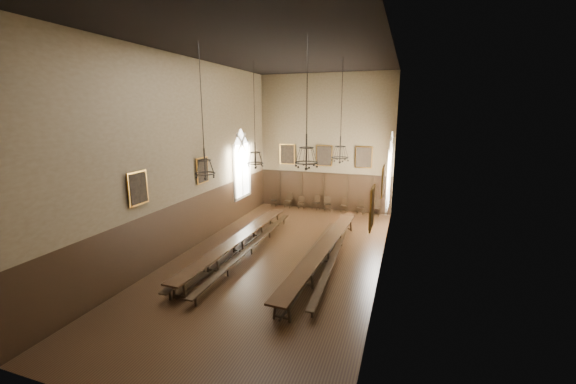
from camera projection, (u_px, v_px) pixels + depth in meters
The scene contains 34 objects.
floor at pixel (278, 259), 16.12m from camera, with size 9.00×18.00×0.02m, color black.
ceiling at pixel (277, 49), 14.12m from camera, with size 9.00×18.00×0.02m, color black.
wall_back at pixel (325, 143), 23.44m from camera, with size 9.00×0.02×9.00m, color #766548.
wall_front at pixel (114, 220), 6.81m from camera, with size 9.00×0.02×9.00m, color #766548.
wall_left at pixel (187, 157), 16.54m from camera, with size 0.02×18.00×9.00m, color #766548.
wall_right at pixel (386, 166), 13.70m from camera, with size 0.02×18.00×9.00m, color #766548.
wainscot_panelling at pixel (278, 233), 15.84m from camera, with size 9.00×18.00×2.50m, color black, non-canonical shape.
table_left at pixel (238, 245), 16.66m from camera, with size 0.86×10.04×0.78m.
table_right at pixel (323, 255), 15.51m from camera, with size 1.24×10.56×0.82m.
bench_left_outer at pixel (229, 245), 16.97m from camera, with size 0.75×10.42×0.47m.
bench_left_inner at pixel (252, 248), 16.53m from camera, with size 0.47×10.38×0.47m.
bench_right_inner at pixel (310, 255), 15.82m from camera, with size 0.35×9.06×0.41m.
bench_right_outer at pixel (334, 258), 15.47m from camera, with size 0.67×9.35×0.42m.
chair_0 at pixel (274, 203), 25.01m from camera, with size 0.44×0.44×0.88m.
chair_1 at pixel (288, 203), 24.67m from camera, with size 0.49×0.49×1.01m.
chair_2 at pixel (301, 205), 24.36m from camera, with size 0.45×0.45×0.89m.
chair_3 at pixel (316, 205), 24.14m from camera, with size 0.56×0.56×1.00m.
chair_4 at pixel (328, 207), 23.79m from camera, with size 0.56×0.56×0.98m.
chair_5 at pixel (344, 208), 23.50m from camera, with size 0.47×0.47×0.95m.
chair_6 at pixel (360, 210), 23.13m from camera, with size 0.41×0.41×0.91m.
chair_7 at pixel (376, 211), 22.74m from camera, with size 0.51×0.51×1.04m.
chandelier_back_left at pixel (255, 156), 17.95m from camera, with size 0.85×0.85×5.17m.
chandelier_back_right at pixel (340, 151), 16.99m from camera, with size 0.84×0.84×4.77m.
chandelier_front_left at pixel (205, 164), 13.39m from camera, with size 0.78×0.78×4.89m.
chandelier_front_right at pixel (306, 154), 12.04m from camera, with size 0.79×0.79×4.30m.
portrait_back_0 at pixel (287, 154), 24.31m from camera, with size 1.10×0.12×1.40m.
portrait_back_1 at pixel (324, 156), 23.50m from camera, with size 1.10×0.12×1.40m.
portrait_back_2 at pixel (364, 157), 22.68m from camera, with size 1.10×0.12×1.40m.
portrait_left_0 at pixel (202, 170), 17.60m from camera, with size 0.12×1.00×1.30m.
portrait_left_1 at pixel (138, 188), 13.45m from camera, with size 0.12×1.00×1.30m.
portrait_right_0 at pixel (383, 181), 14.84m from camera, with size 0.12×1.00×1.30m.
portrait_right_1 at pixel (372, 208), 10.69m from camera, with size 0.12×1.00×1.30m.
window_right at pixel (390, 172), 19.05m from camera, with size 0.20×2.20×4.60m, color white, non-canonical shape.
window_left at pixel (242, 164), 21.84m from camera, with size 0.20×2.20×4.60m, color white, non-canonical shape.
Camera 1 is at (5.29, -14.09, 6.54)m, focal length 22.00 mm.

